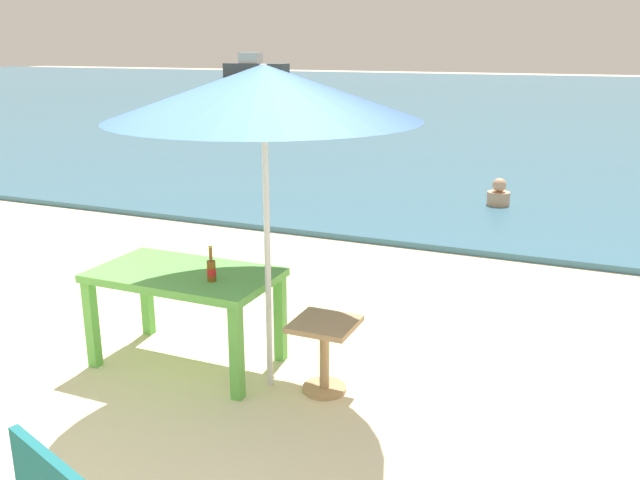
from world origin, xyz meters
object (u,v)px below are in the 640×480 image
object	(u,v)px
boat_cargo_ship	(255,68)
picnic_table_green	(185,285)
side_table_wood	(324,346)
swimmer_person	(499,195)
patio_umbrella	(264,93)
beer_bottle_amber	(211,269)

from	to	relation	value
boat_cargo_ship	picnic_table_green	bearing A→B (deg)	-62.05
side_table_wood	swimmer_person	bearing A→B (deg)	87.85
patio_umbrella	swimmer_person	size ratio (longest dim) A/B	5.61
patio_umbrella	side_table_wood	distance (m)	1.81
side_table_wood	boat_cargo_ship	distance (m)	47.55
side_table_wood	boat_cargo_ship	size ratio (longest dim) A/B	0.11
picnic_table_green	patio_umbrella	size ratio (longest dim) A/B	0.61
beer_bottle_amber	patio_umbrella	world-z (taller)	patio_umbrella
patio_umbrella	side_table_wood	xyz separation A→B (m)	(0.40, 0.08, -1.76)
beer_bottle_amber	picnic_table_green	bearing A→B (deg)	161.67
swimmer_person	picnic_table_green	bearing A→B (deg)	-102.63
boat_cargo_ship	patio_umbrella	bearing A→B (deg)	-61.28
swimmer_person	side_table_wood	bearing A→B (deg)	-92.15
boat_cargo_ship	side_table_wood	bearing A→B (deg)	-60.81
side_table_wood	swimmer_person	size ratio (longest dim) A/B	1.32
swimmer_person	boat_cargo_ship	xyz separation A→B (m)	(-23.42, 35.31, 0.48)
side_table_wood	swimmer_person	distance (m)	6.21
beer_bottle_amber	side_table_wood	bearing A→B (deg)	7.47
patio_umbrella	side_table_wood	world-z (taller)	patio_umbrella
side_table_wood	boat_cargo_ship	bearing A→B (deg)	119.19
picnic_table_green	side_table_wood	size ratio (longest dim) A/B	2.59
beer_bottle_amber	side_table_wood	xyz separation A→B (m)	(0.85, 0.11, -0.50)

